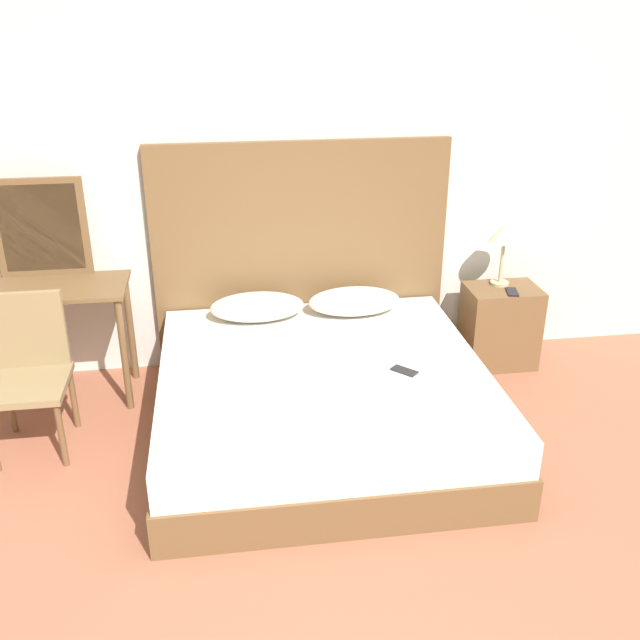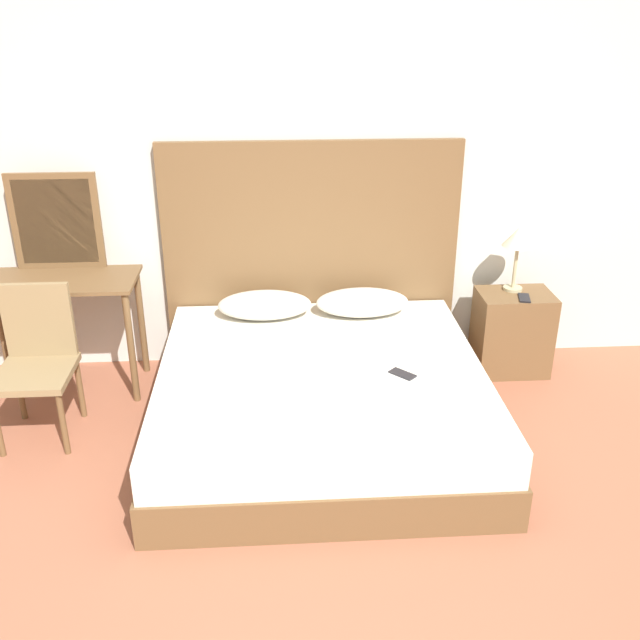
% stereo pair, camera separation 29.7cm
% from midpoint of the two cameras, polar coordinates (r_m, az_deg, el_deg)
% --- Properties ---
extents(ground_plane, '(16.00, 16.00, 0.00)m').
position_cam_midpoint_polar(ground_plane, '(3.19, -0.16, -24.18)').
color(ground_plane, '#9E5B42').
extents(wall_back, '(10.00, 0.06, 2.70)m').
position_cam_midpoint_polar(wall_back, '(4.78, -4.67, 11.70)').
color(wall_back, silver).
rests_on(wall_back, ground_plane).
extents(bed, '(1.90, 1.90, 0.45)m').
position_cam_midpoint_polar(bed, '(4.23, -1.83, -6.49)').
color(bed, brown).
rests_on(bed, ground_plane).
extents(headboard, '(1.99, 0.05, 1.57)m').
position_cam_midpoint_polar(headboard, '(4.88, -3.26, 5.04)').
color(headboard, brown).
rests_on(headboard, ground_plane).
extents(pillow_left, '(0.62, 0.34, 0.17)m').
position_cam_midpoint_polar(pillow_left, '(4.72, -6.85, 1.03)').
color(pillow_left, silver).
rests_on(pillow_left, bed).
extents(pillow_right, '(0.62, 0.34, 0.17)m').
position_cam_midpoint_polar(pillow_right, '(4.77, 0.98, 1.49)').
color(pillow_right, silver).
rests_on(pillow_right, bed).
extents(phone_on_bed, '(0.15, 0.16, 0.01)m').
position_cam_midpoint_polar(phone_on_bed, '(4.07, 4.69, -4.11)').
color(phone_on_bed, '#232328').
rests_on(phone_on_bed, bed).
extents(nightstand, '(0.50, 0.35, 0.58)m').
position_cam_midpoint_polar(nightstand, '(5.13, 12.57, -0.50)').
color(nightstand, brown).
rests_on(nightstand, ground_plane).
extents(table_lamp, '(0.21, 0.21, 0.44)m').
position_cam_midpoint_polar(table_lamp, '(4.96, 12.90, 6.58)').
color(table_lamp, tan).
rests_on(table_lamp, nightstand).
extents(phone_on_nightstand, '(0.10, 0.16, 0.01)m').
position_cam_midpoint_polar(phone_on_nightstand, '(4.95, 13.48, 2.18)').
color(phone_on_nightstand, black).
rests_on(phone_on_nightstand, nightstand).
extents(vanity_desk, '(1.02, 0.48, 0.78)m').
position_cam_midpoint_polar(vanity_desk, '(4.79, -22.80, 0.89)').
color(vanity_desk, brown).
rests_on(vanity_desk, ground_plane).
extents(vanity_mirror, '(0.56, 0.03, 0.62)m').
position_cam_midpoint_polar(vanity_mirror, '(4.84, -23.10, 6.79)').
color(vanity_mirror, brown).
rests_on(vanity_mirror, vanity_desk).
extents(chair, '(0.42, 0.46, 0.89)m').
position_cam_midpoint_polar(chair, '(4.42, -24.02, -3.35)').
color(chair, olive).
rests_on(chair, ground_plane).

